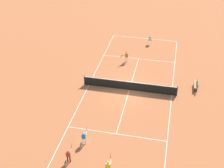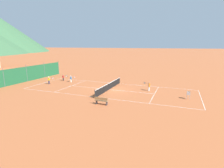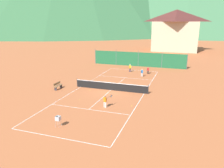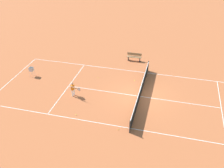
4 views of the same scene
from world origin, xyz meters
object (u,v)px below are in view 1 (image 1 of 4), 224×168
Objects in this scene: tennis_ball_mid_court at (88,80)px; courtside_bench at (196,84)px; tennis_ball_by_net_left at (154,70)px; player_far_service at (108,166)px; player_near_baseline at (69,155)px; player_far_baseline at (126,56)px; ball_hopper at (150,39)px; tennis_net at (130,86)px; tennis_ball_alley_right at (155,87)px; player_near_service at (84,137)px; tennis_ball_alley_left at (46,160)px; tennis_ball_by_net_right at (103,64)px.

courtside_bench is (-10.80, -0.88, 0.42)m from tennis_ball_mid_court.
courtside_bench reaches higher than tennis_ball_by_net_left.
player_far_service reaches higher than player_near_baseline.
ball_hopper is (-2.13, -5.01, -0.08)m from player_far_baseline.
tennis_net reaches higher than tennis_ball_alley_right.
player_far_service is 19.23× the size of tennis_ball_alley_right.
player_near_baseline is 12.05m from tennis_ball_alley_right.
courtside_bench is (-4.33, 2.59, 0.42)m from tennis_ball_by_net_left.
player_far_baseline reaches higher than tennis_ball_mid_court.
player_far_service is at bearing 88.52° from ball_hopper.
tennis_ball_alley_right is 3.41m from tennis_ball_by_net_left.
tennis_ball_by_net_left is 6.27m from ball_hopper.
tennis_ball_by_net_left is (-1.74, -14.79, -0.71)m from player_far_service.
player_far_baseline is at bearing -25.81° from courtside_bench.
tennis_ball_alley_left is (2.24, 2.35, -0.65)m from player_near_service.
tennis_ball_mid_court is at bearing 55.56° from player_far_baseline.
tennis_ball_by_net_left is at bearing -151.79° from tennis_ball_mid_court.
tennis_ball_mid_court is 10.84m from courtside_bench.
tennis_ball_alley_right is at bearing 99.34° from ball_hopper.
player_near_service is at bearing -105.57° from player_near_baseline.
player_far_baseline is at bearing -84.29° from player_far_service.
player_far_service reaches higher than tennis_ball_by_net_right.
tennis_ball_mid_court is (0.78, 3.46, 0.00)m from tennis_ball_by_net_right.
tennis_ball_alley_right is 1.00× the size of tennis_ball_alley_left.
tennis_net is 10.51m from player_far_service.
tennis_ball_mid_court is (6.84, 0.08, 0.00)m from tennis_ball_alley_right.
player_far_service is at bearing 112.70° from tennis_ball_mid_court.
player_near_baseline reaches higher than ball_hopper.
player_far_baseline is 5.44m from ball_hopper.
player_near_service reaches higher than player_near_baseline.
player_far_service reaches higher than player_near_service.
tennis_ball_by_net_right is 3.54m from tennis_ball_mid_court.
player_near_baseline is 0.98× the size of player_near_service.
tennis_ball_by_net_left is at bearing 161.57° from player_far_baseline.
player_far_baseline is at bearing -18.43° from tennis_ball_by_net_left.
tennis_net is 2.59m from tennis_ball_alley_right.
tennis_ball_mid_court is (4.73, -11.32, -0.71)m from player_far_service.
tennis_ball_alley_right and tennis_ball_alley_left have the same top height.
ball_hopper is (1.56, -9.51, 0.62)m from tennis_ball_alley_right.
player_near_service is 3.31m from tennis_ball_alley_left.
ball_hopper is (-3.04, -18.36, -0.03)m from player_near_service.
tennis_ball_alley_right is (-4.60, -8.85, -0.65)m from player_near_service.
courtside_bench is (-7.66, 3.70, -0.28)m from player_far_baseline.
ball_hopper is (-0.82, -10.40, 0.15)m from tennis_net.
player_near_service is 10.00m from tennis_ball_alley_right.
player_far_baseline is 18.99× the size of tennis_ball_alley_left.
tennis_ball_alley_right and tennis_ball_by_net_right have the same top height.
tennis_ball_mid_court is 1.00× the size of tennis_ball_by_net_left.
player_near_baseline is 20.69m from ball_hopper.
player_far_service is 1.43× the size of ball_hopper.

